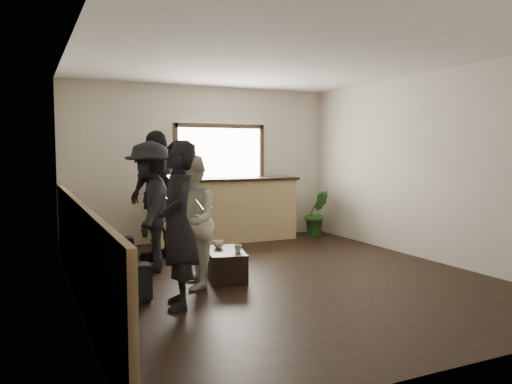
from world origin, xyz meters
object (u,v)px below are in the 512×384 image
bar_counter (225,206)px  cup_a (218,244)px  potted_plant (317,213)px  person_a (178,225)px  person_d (159,195)px  person_c (151,207)px  cup_b (238,248)px  person_b (190,222)px  coffee_table (225,264)px  sofa (109,259)px

bar_counter → cup_a: bearing=-113.6°
potted_plant → person_a: (-3.70, -3.22, 0.43)m
person_d → person_c: bearing=30.4°
bar_counter → cup_b: 2.78m
bar_counter → person_d: 1.80m
cup_b → person_d: (-0.59, 1.62, 0.56)m
person_b → person_d: person_d is taller
cup_a → coffee_table: bearing=-81.7°
potted_plant → person_a: bearing=-139.0°
cup_b → person_c: person_c is taller
bar_counter → person_a: bar_counter is taller
cup_a → sofa: bearing=171.9°
coffee_table → cup_b: cup_b is taller
cup_a → person_c: (-0.75, 0.58, 0.47)m
bar_counter → potted_plant: size_ratio=3.09×
sofa → person_d: (0.91, 1.07, 0.67)m
person_a → sofa: bearing=-146.9°
cup_a → person_b: 0.79m
sofa → potted_plant: 4.64m
person_c → person_d: person_d is taller
coffee_table → cup_a: size_ratio=6.30×
cup_b → person_d: 1.82m
sofa → cup_b: 1.60m
sofa → potted_plant: potted_plant is taller
coffee_table → person_a: 1.45m
person_d → potted_plant: bearing=157.5°
bar_counter → coffee_table: 2.68m
sofa → potted_plant: bearing=-60.1°
cup_b → person_c: (-0.88, 0.94, 0.48)m
potted_plant → person_a: size_ratio=0.50×
bar_counter → cup_a: 2.49m
person_b → person_d: size_ratio=0.82×
coffee_table → cup_b: size_ratio=8.12×
person_a → person_c: person_c is taller
coffee_table → potted_plant: (2.82, 2.31, 0.26)m
bar_counter → person_d: (-1.46, -1.01, 0.33)m
coffee_table → potted_plant: bearing=39.3°
person_a → person_d: (0.39, 2.37, 0.10)m
person_a → person_c: bearing=-172.3°
bar_counter → person_a: (-1.85, -3.37, 0.23)m
cup_b → bar_counter: bearing=71.8°
person_b → person_d: bearing=-171.8°
person_c → person_a: bearing=13.4°
cup_b → potted_plant: size_ratio=0.11×
cup_a → cup_b: cup_a is taller
person_c → cup_a: bearing=69.3°
potted_plant → cup_a: bearing=-143.2°
sofa → person_d: bearing=-35.0°
person_b → person_c: (-0.23, 1.02, 0.09)m
bar_counter → coffee_table: size_ratio=3.34×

